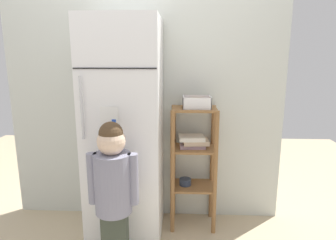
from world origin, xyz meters
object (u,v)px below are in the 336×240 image
Objects in this scene: refrigerator at (125,131)px; pantry_shelf_unit at (193,155)px; child_standing at (113,183)px; fruit_bin at (197,103)px.

refrigerator is 0.62m from pantry_shelf_unit.
fruit_bin is (0.57, 0.57, 0.45)m from child_standing.
child_standing is (0.00, -0.45, -0.24)m from refrigerator.
child_standing is 0.80m from pantry_shelf_unit.
child_standing is at bearing -135.02° from fruit_bin.
fruit_bin is (0.02, -0.01, 0.45)m from pantry_shelf_unit.
fruit_bin is at bearing 12.08° from refrigerator.
refrigerator is 1.66× the size of child_standing.
refrigerator is at bearing -167.92° from fruit_bin.
pantry_shelf_unit is (0.55, 0.13, -0.24)m from refrigerator.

